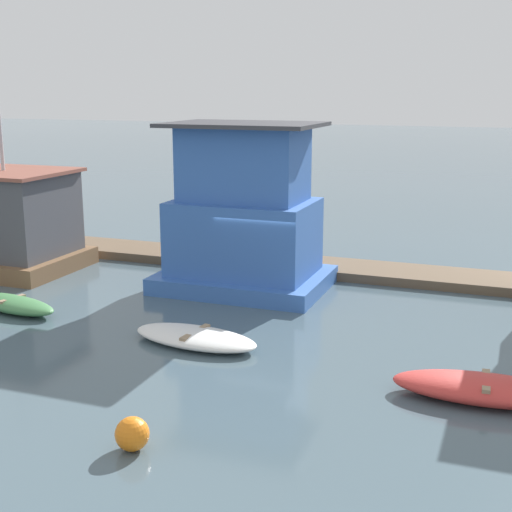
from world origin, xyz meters
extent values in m
plane|color=#475B66|center=(0.00, 0.00, 0.00)|extent=(200.00, 200.00, 0.00)
cube|color=brown|center=(0.00, 3.14, 0.15)|extent=(33.80, 2.13, 0.30)
cylinder|color=#B2B2B7|center=(-9.41, -0.30, 4.99)|extent=(0.12, 0.12, 3.08)
cube|color=#3866B7|center=(-0.89, 0.33, 0.25)|extent=(5.13, 3.82, 0.51)
cube|color=#3866B7|center=(-0.89, 0.33, 1.65)|extent=(4.28, 2.98, 2.28)
cube|color=#3866B7|center=(-0.89, 0.33, 3.92)|extent=(3.62, 2.32, 2.25)
cube|color=#38383D|center=(-0.89, 0.33, 5.10)|extent=(4.58, 3.28, 0.12)
ellipsoid|color=#47844C|center=(-6.14, -4.26, 0.22)|extent=(3.26, 1.59, 0.43)
cube|color=#997F60|center=(-6.14, -4.26, 0.37)|extent=(0.32, 0.87, 0.08)
ellipsoid|color=white|center=(-0.16, -4.86, 0.18)|extent=(3.48, 1.81, 0.36)
cube|color=#997F60|center=(-0.16, -4.86, 0.31)|extent=(0.30, 1.22, 0.08)
ellipsoid|color=red|center=(6.73, -5.77, 0.25)|extent=(3.78, 1.54, 0.51)
cube|color=#997F60|center=(6.73, -5.77, 0.43)|extent=(0.22, 1.14, 0.08)
sphere|color=orange|center=(1.06, -10.03, 0.30)|extent=(0.61, 0.61, 0.61)
camera|label=1|loc=(7.06, -19.92, 6.19)|focal=50.00mm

